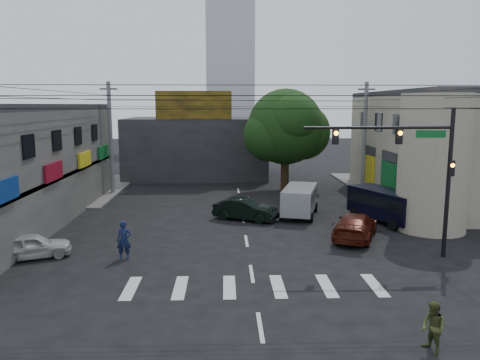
{
  "coord_description": "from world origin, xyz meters",
  "views": [
    {
      "loc": [
        -1.16,
        -22.62,
        7.37
      ],
      "look_at": [
        -0.28,
        4.0,
        3.05
      ],
      "focal_mm": 35.0,
      "sensor_mm": 36.0,
      "label": 1
    }
  ],
  "objects_px": {
    "white_compact": "(32,246)",
    "navy_van": "(385,206)",
    "pedestrian_olive": "(433,328)",
    "traffic_gantry": "(415,159)",
    "street_tree": "(285,127)",
    "maroon_sedan": "(355,226)",
    "traffic_officer": "(124,240)",
    "utility_pole_far_left": "(111,139)",
    "dark_sedan": "(246,210)",
    "silver_minivan": "(299,202)",
    "utility_pole_far_right": "(364,138)"
  },
  "relations": [
    {
      "from": "maroon_sedan",
      "to": "silver_minivan",
      "type": "distance_m",
      "value": 5.83
    },
    {
      "from": "white_compact",
      "to": "dark_sedan",
      "type": "bearing_deg",
      "value": -77.28
    },
    {
      "from": "traffic_gantry",
      "to": "white_compact",
      "type": "bearing_deg",
      "value": 178.58
    },
    {
      "from": "maroon_sedan",
      "to": "navy_van",
      "type": "relative_size",
      "value": 0.96
    },
    {
      "from": "maroon_sedan",
      "to": "street_tree",
      "type": "bearing_deg",
      "value": -58.14
    },
    {
      "from": "traffic_gantry",
      "to": "white_compact",
      "type": "xyz_separation_m",
      "value": [
        -18.32,
        0.45,
        -4.22
      ]
    },
    {
      "from": "maroon_sedan",
      "to": "silver_minivan",
      "type": "xyz_separation_m",
      "value": [
        -2.27,
        5.36,
        0.26
      ]
    },
    {
      "from": "street_tree",
      "to": "navy_van",
      "type": "xyz_separation_m",
      "value": [
        4.94,
        -11.18,
        -4.44
      ]
    },
    {
      "from": "maroon_sedan",
      "to": "pedestrian_olive",
      "type": "height_order",
      "value": "pedestrian_olive"
    },
    {
      "from": "street_tree",
      "to": "maroon_sedan",
      "type": "height_order",
      "value": "street_tree"
    },
    {
      "from": "utility_pole_far_left",
      "to": "silver_minivan",
      "type": "xyz_separation_m",
      "value": [
        14.3,
        -8.31,
        -3.63
      ]
    },
    {
      "from": "navy_van",
      "to": "pedestrian_olive",
      "type": "bearing_deg",
      "value": 143.06
    },
    {
      "from": "street_tree",
      "to": "maroon_sedan",
      "type": "distance_m",
      "value": 15.56
    },
    {
      "from": "utility_pole_far_right",
      "to": "pedestrian_olive",
      "type": "xyz_separation_m",
      "value": [
        -5.46,
        -25.77,
        -3.81
      ]
    },
    {
      "from": "silver_minivan",
      "to": "pedestrian_olive",
      "type": "distance_m",
      "value": 17.5
    },
    {
      "from": "street_tree",
      "to": "navy_van",
      "type": "height_order",
      "value": "street_tree"
    },
    {
      "from": "traffic_gantry",
      "to": "navy_van",
      "type": "height_order",
      "value": "traffic_gantry"
    },
    {
      "from": "street_tree",
      "to": "white_compact",
      "type": "xyz_separation_m",
      "value": [
        -14.5,
        -17.55,
        -4.86
      ]
    },
    {
      "from": "silver_minivan",
      "to": "traffic_officer",
      "type": "distance_m",
      "value": 13.01
    },
    {
      "from": "traffic_gantry",
      "to": "utility_pole_far_left",
      "type": "xyz_separation_m",
      "value": [
        -18.32,
        17.0,
        -0.23
      ]
    },
    {
      "from": "white_compact",
      "to": "pedestrian_olive",
      "type": "bearing_deg",
      "value": -142.21
    },
    {
      "from": "dark_sedan",
      "to": "traffic_officer",
      "type": "height_order",
      "value": "traffic_officer"
    },
    {
      "from": "traffic_gantry",
      "to": "utility_pole_far_left",
      "type": "relative_size",
      "value": 0.78
    },
    {
      "from": "street_tree",
      "to": "utility_pole_far_left",
      "type": "height_order",
      "value": "utility_pole_far_left"
    },
    {
      "from": "white_compact",
      "to": "silver_minivan",
      "type": "relative_size",
      "value": 0.8
    },
    {
      "from": "street_tree",
      "to": "utility_pole_far_right",
      "type": "xyz_separation_m",
      "value": [
        6.5,
        -1.0,
        -0.87
      ]
    },
    {
      "from": "street_tree",
      "to": "utility_pole_far_right",
      "type": "height_order",
      "value": "utility_pole_far_right"
    },
    {
      "from": "traffic_gantry",
      "to": "utility_pole_far_right",
      "type": "xyz_separation_m",
      "value": [
        2.68,
        17.0,
        -0.23
      ]
    },
    {
      "from": "white_compact",
      "to": "navy_van",
      "type": "relative_size",
      "value": 0.7
    },
    {
      "from": "traffic_gantry",
      "to": "dark_sedan",
      "type": "distance_m",
      "value": 11.63
    },
    {
      "from": "utility_pole_far_left",
      "to": "silver_minivan",
      "type": "relative_size",
      "value": 1.89
    },
    {
      "from": "traffic_gantry",
      "to": "silver_minivan",
      "type": "height_order",
      "value": "traffic_gantry"
    },
    {
      "from": "traffic_gantry",
      "to": "pedestrian_olive",
      "type": "distance_m",
      "value": 10.04
    },
    {
      "from": "silver_minivan",
      "to": "navy_van",
      "type": "relative_size",
      "value": 0.88
    },
    {
      "from": "pedestrian_olive",
      "to": "utility_pole_far_right",
      "type": "bearing_deg",
      "value": 149.44
    },
    {
      "from": "pedestrian_olive",
      "to": "traffic_gantry",
      "type": "bearing_deg",
      "value": 143.77
    },
    {
      "from": "street_tree",
      "to": "traffic_gantry",
      "type": "relative_size",
      "value": 1.21
    },
    {
      "from": "utility_pole_far_left",
      "to": "pedestrian_olive",
      "type": "distance_m",
      "value": 30.33
    },
    {
      "from": "dark_sedan",
      "to": "pedestrian_olive",
      "type": "distance_m",
      "value": 17.19
    },
    {
      "from": "utility_pole_far_left",
      "to": "pedestrian_olive",
      "type": "bearing_deg",
      "value": -58.91
    },
    {
      "from": "street_tree",
      "to": "traffic_gantry",
      "type": "bearing_deg",
      "value": -78.01
    },
    {
      "from": "utility_pole_far_left",
      "to": "silver_minivan",
      "type": "distance_m",
      "value": 16.93
    },
    {
      "from": "dark_sedan",
      "to": "silver_minivan",
      "type": "distance_m",
      "value": 3.77
    },
    {
      "from": "utility_pole_far_left",
      "to": "utility_pole_far_right",
      "type": "xyz_separation_m",
      "value": [
        21.0,
        0.0,
        0.0
      ]
    },
    {
      "from": "traffic_gantry",
      "to": "traffic_officer",
      "type": "relative_size",
      "value": 3.83
    },
    {
      "from": "traffic_gantry",
      "to": "utility_pole_far_left",
      "type": "height_order",
      "value": "utility_pole_far_left"
    },
    {
      "from": "utility_pole_far_right",
      "to": "white_compact",
      "type": "height_order",
      "value": "utility_pole_far_right"
    },
    {
      "from": "utility_pole_far_left",
      "to": "navy_van",
      "type": "distance_m",
      "value": 22.23
    },
    {
      "from": "maroon_sedan",
      "to": "pedestrian_olive",
      "type": "bearing_deg",
      "value": 108.94
    },
    {
      "from": "silver_minivan",
      "to": "pedestrian_olive",
      "type": "xyz_separation_m",
      "value": [
        1.24,
        -17.46,
        -0.18
      ]
    }
  ]
}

